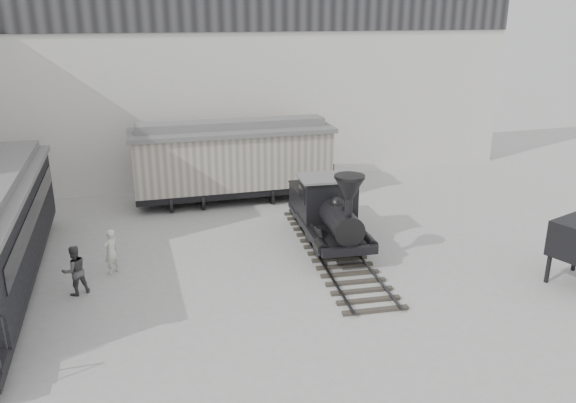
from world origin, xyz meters
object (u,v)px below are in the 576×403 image
object	(u,v)px
visitor_b	(75,270)
locomotive	(330,215)
visitor_a	(111,252)
boxcar	(233,159)

from	to	relation	value
visitor_b	locomotive	bearing A→B (deg)	165.24
locomotive	visitor_a	world-z (taller)	locomotive
locomotive	visitor_b	bearing A→B (deg)	-166.00
boxcar	visitor_b	distance (m)	10.94
boxcar	visitor_a	size ratio (longest dim) A/B	5.93
visitor_a	visitor_b	bearing A→B (deg)	8.80
boxcar	visitor_b	xyz separation A→B (m)	(-7.11, -8.21, -1.25)
locomotive	visitor_a	xyz separation A→B (m)	(-8.36, -0.03, -0.45)
locomotive	visitor_b	world-z (taller)	locomotive
locomotive	visitor_b	distance (m)	9.63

